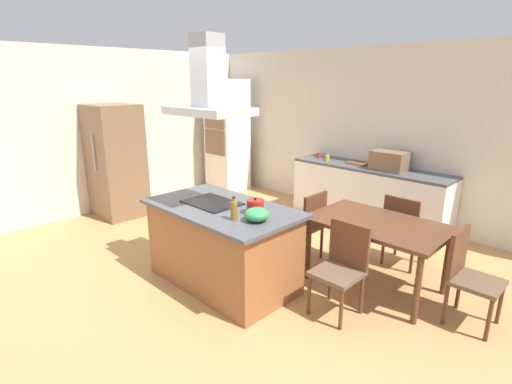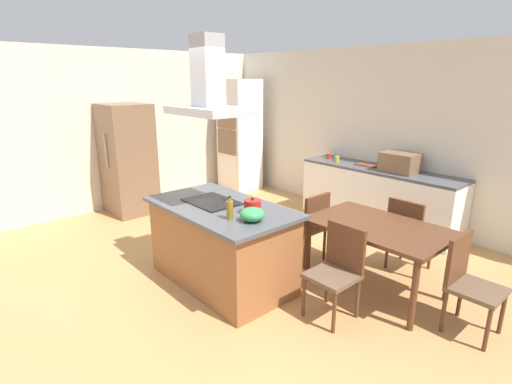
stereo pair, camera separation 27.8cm
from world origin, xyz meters
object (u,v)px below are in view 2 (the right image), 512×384
(tea_kettle, at_px, (253,207))
(chair_at_left_end, at_px, (310,223))
(countertop_microwave, at_px, (400,162))
(mixing_bowl, at_px, (252,214))
(coffee_mug_yellow, at_px, (337,159))
(cooktop, at_px, (212,202))
(wall_oven_stack, at_px, (240,135))
(refrigerator, at_px, (128,159))
(range_hood, at_px, (208,89))
(coffee_mug_red, at_px, (329,156))
(coffee_mug_blue, at_px, (337,157))
(cutting_board, at_px, (368,165))
(dining_table, at_px, (378,232))
(chair_at_right_end, at_px, (468,278))
(olive_oil_bottle, at_px, (230,209))
(chair_facing_island, at_px, (338,266))
(chair_facing_back_wall, at_px, (408,231))

(tea_kettle, relative_size, chair_at_left_end, 0.25)
(tea_kettle, bearing_deg, countertop_microwave, 88.85)
(mixing_bowl, height_order, coffee_mug_yellow, mixing_bowl)
(cooktop, bearing_deg, wall_oven_stack, 136.00)
(mixing_bowl, bearing_deg, refrigerator, 174.29)
(countertop_microwave, xyz_separation_m, range_hood, (-0.63, -2.88, 1.06))
(coffee_mug_red, height_order, coffee_mug_blue, same)
(tea_kettle, bearing_deg, wall_oven_stack, 142.39)
(cutting_board, distance_m, dining_table, 2.27)
(range_hood, bearing_deg, refrigerator, 173.93)
(tea_kettle, xyz_separation_m, coffee_mug_yellow, (-1.00, 2.71, -0.03))
(countertop_microwave, distance_m, coffee_mug_yellow, 1.06)
(countertop_microwave, height_order, refrigerator, refrigerator)
(chair_at_left_end, height_order, range_hood, range_hood)
(coffee_mug_yellow, xyz_separation_m, chair_at_right_end, (2.74, -1.70, -0.44))
(tea_kettle, distance_m, mixing_bowl, 0.22)
(tea_kettle, distance_m, cutting_board, 2.88)
(olive_oil_bottle, distance_m, refrigerator, 3.41)
(coffee_mug_blue, xyz_separation_m, dining_table, (1.93, -1.84, -0.28))
(dining_table, relative_size, chair_at_right_end, 1.57)
(cutting_board, relative_size, chair_facing_island, 0.38)
(coffee_mug_blue, height_order, coffee_mug_yellow, same)
(cooktop, relative_size, range_hood, 0.67)
(cooktop, height_order, wall_oven_stack, wall_oven_stack)
(countertop_microwave, height_order, chair_facing_back_wall, countertop_microwave)
(countertop_microwave, xyz_separation_m, refrigerator, (-3.45, -2.58, -0.13))
(cooktop, bearing_deg, coffee_mug_yellow, 98.57)
(coffee_mug_yellow, height_order, cutting_board, coffee_mug_yellow)
(countertop_microwave, height_order, coffee_mug_red, countertop_microwave)
(mixing_bowl, xyz_separation_m, chair_at_left_end, (-0.26, 1.16, -0.46))
(coffee_mug_red, bearing_deg, countertop_microwave, -0.54)
(coffee_mug_yellow, relative_size, wall_oven_stack, 0.04)
(cooktop, distance_m, wall_oven_stack, 3.81)
(dining_table, relative_size, range_hood, 1.56)
(coffee_mug_yellow, xyz_separation_m, range_hood, (0.42, -2.80, 1.16))
(mixing_bowl, height_order, refrigerator, refrigerator)
(cooktop, distance_m, olive_oil_bottle, 0.59)
(mixing_bowl, distance_m, chair_at_right_end, 2.01)
(olive_oil_bottle, bearing_deg, cutting_board, 98.78)
(chair_facing_island, bearing_deg, cooktop, -162.45)
(olive_oil_bottle, bearing_deg, mixing_bowl, 33.86)
(countertop_microwave, xyz_separation_m, wall_oven_stack, (-3.37, -0.23, 0.06))
(wall_oven_stack, height_order, dining_table, wall_oven_stack)
(cutting_board, relative_size, refrigerator, 0.19)
(olive_oil_bottle, relative_size, coffee_mug_blue, 2.54)
(chair_at_left_end, bearing_deg, chair_facing_back_wall, 36.01)
(countertop_microwave, distance_m, range_hood, 3.13)
(tea_kettle, bearing_deg, cooktop, -170.83)
(coffee_mug_blue, height_order, chair_facing_island, coffee_mug_blue)
(mixing_bowl, xyz_separation_m, range_hood, (-0.74, 0.06, 1.14))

